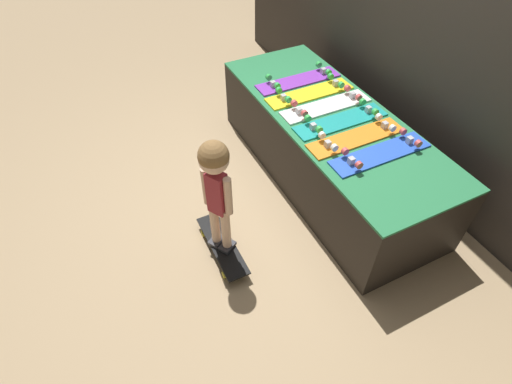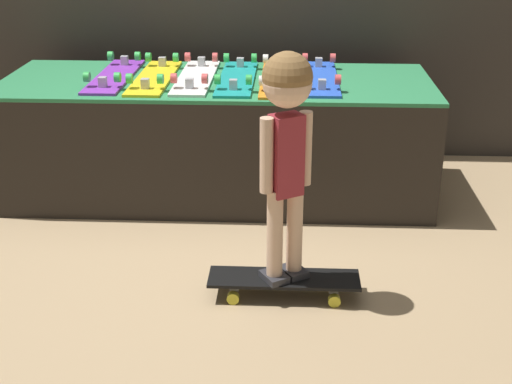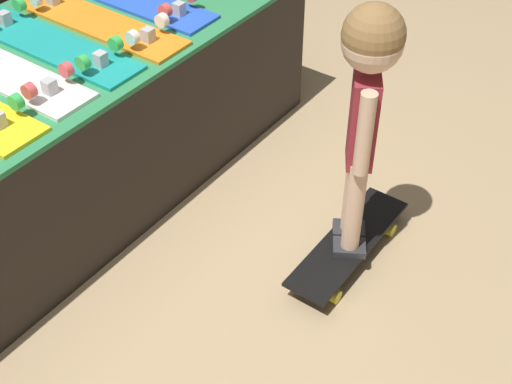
{
  "view_description": "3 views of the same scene",
  "coord_description": "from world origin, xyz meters",
  "px_view_note": "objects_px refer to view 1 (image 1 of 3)",
  "views": [
    {
      "loc": [
        2.15,
        -1.25,
        2.51
      ],
      "look_at": [
        0.24,
        -0.31,
        0.35
      ],
      "focal_mm": 28.0,
      "sensor_mm": 36.0,
      "label": 1
    },
    {
      "loc": [
        0.41,
        -3.34,
        1.6
      ],
      "look_at": [
        0.26,
        -0.32,
        0.34
      ],
      "focal_mm": 50.0,
      "sensor_mm": 36.0,
      "label": 2
    },
    {
      "loc": [
        -1.36,
        -1.5,
        2.0
      ],
      "look_at": [
        0.19,
        -0.38,
        0.34
      ],
      "focal_mm": 50.0,
      "sensor_mm": 36.0,
      "label": 3
    }
  ],
  "objects_px": {
    "skateboard_purple_on_rack": "(298,80)",
    "skateboard_orange_on_rack": "(356,137)",
    "child": "(216,179)",
    "skateboard_yellow_on_rack": "(310,93)",
    "skateboard_teal_on_rack": "(341,120)",
    "skateboard_on_floor": "(222,246)",
    "skateboard_blue_on_rack": "(381,153)",
    "skateboard_white_on_rack": "(326,105)"
  },
  "relations": [
    {
      "from": "skateboard_purple_on_rack",
      "to": "skateboard_on_floor",
      "type": "distance_m",
      "value": 1.64
    },
    {
      "from": "skateboard_blue_on_rack",
      "to": "skateboard_orange_on_rack",
      "type": "bearing_deg",
      "value": -169.31
    },
    {
      "from": "skateboard_orange_on_rack",
      "to": "skateboard_on_floor",
      "type": "xyz_separation_m",
      "value": [
        0.05,
        -1.15,
        -0.6
      ]
    },
    {
      "from": "skateboard_orange_on_rack",
      "to": "skateboard_blue_on_rack",
      "type": "distance_m",
      "value": 0.23
    },
    {
      "from": "skateboard_teal_on_rack",
      "to": "skateboard_on_floor",
      "type": "height_order",
      "value": "skateboard_teal_on_rack"
    },
    {
      "from": "skateboard_teal_on_rack",
      "to": "skateboard_on_floor",
      "type": "bearing_deg",
      "value": -76.49
    },
    {
      "from": "skateboard_purple_on_rack",
      "to": "skateboard_orange_on_rack",
      "type": "bearing_deg",
      "value": -2.32
    },
    {
      "from": "skateboard_purple_on_rack",
      "to": "skateboard_blue_on_rack",
      "type": "height_order",
      "value": "same"
    },
    {
      "from": "skateboard_white_on_rack",
      "to": "child",
      "type": "xyz_separation_m",
      "value": [
        0.51,
        -1.18,
        0.09
      ]
    },
    {
      "from": "skateboard_on_floor",
      "to": "skateboard_white_on_rack",
      "type": "bearing_deg",
      "value": 113.33
    },
    {
      "from": "skateboard_yellow_on_rack",
      "to": "skateboard_white_on_rack",
      "type": "distance_m",
      "value": 0.23
    },
    {
      "from": "skateboard_purple_on_rack",
      "to": "skateboard_yellow_on_rack",
      "type": "bearing_deg",
      "value": -5.67
    },
    {
      "from": "skateboard_white_on_rack",
      "to": "skateboard_on_floor",
      "type": "relative_size",
      "value": 1.22
    },
    {
      "from": "skateboard_purple_on_rack",
      "to": "skateboard_blue_on_rack",
      "type": "distance_m",
      "value": 1.14
    },
    {
      "from": "skateboard_purple_on_rack",
      "to": "skateboard_white_on_rack",
      "type": "relative_size",
      "value": 1.0
    },
    {
      "from": "child",
      "to": "skateboard_purple_on_rack",
      "type": "bearing_deg",
      "value": 97.67
    },
    {
      "from": "skateboard_on_floor",
      "to": "skateboard_orange_on_rack",
      "type": "bearing_deg",
      "value": 92.64
    },
    {
      "from": "skateboard_on_floor",
      "to": "child",
      "type": "xyz_separation_m",
      "value": [
        0.0,
        0.0,
        0.7
      ]
    },
    {
      "from": "skateboard_on_floor",
      "to": "skateboard_yellow_on_rack",
      "type": "bearing_deg",
      "value": 122.33
    },
    {
      "from": "skateboard_orange_on_rack",
      "to": "skateboard_on_floor",
      "type": "relative_size",
      "value": 1.22
    },
    {
      "from": "skateboard_teal_on_rack",
      "to": "skateboard_white_on_rack",
      "type": "bearing_deg",
      "value": 177.23
    },
    {
      "from": "skateboard_purple_on_rack",
      "to": "skateboard_yellow_on_rack",
      "type": "height_order",
      "value": "same"
    },
    {
      "from": "skateboard_purple_on_rack",
      "to": "skateboard_orange_on_rack",
      "type": "xyz_separation_m",
      "value": [
        0.91,
        -0.04,
        0.0
      ]
    },
    {
      "from": "skateboard_yellow_on_rack",
      "to": "skateboard_on_floor",
      "type": "relative_size",
      "value": 1.22
    },
    {
      "from": "skateboard_purple_on_rack",
      "to": "skateboard_on_floor",
      "type": "xyz_separation_m",
      "value": [
        0.96,
        -1.19,
        -0.6
      ]
    },
    {
      "from": "skateboard_orange_on_rack",
      "to": "child",
      "type": "height_order",
      "value": "child"
    },
    {
      "from": "skateboard_purple_on_rack",
      "to": "child",
      "type": "xyz_separation_m",
      "value": [
        0.96,
        -1.19,
        0.09
      ]
    },
    {
      "from": "skateboard_purple_on_rack",
      "to": "skateboard_blue_on_rack",
      "type": "xyz_separation_m",
      "value": [
        1.14,
        0.01,
        0.0
      ]
    },
    {
      "from": "skateboard_teal_on_rack",
      "to": "skateboard_on_floor",
      "type": "xyz_separation_m",
      "value": [
        0.28,
        -1.17,
        -0.6
      ]
    },
    {
      "from": "skateboard_purple_on_rack",
      "to": "skateboard_teal_on_rack",
      "type": "height_order",
      "value": "same"
    },
    {
      "from": "skateboard_purple_on_rack",
      "to": "skateboard_yellow_on_rack",
      "type": "distance_m",
      "value": 0.23
    },
    {
      "from": "skateboard_white_on_rack",
      "to": "skateboard_on_floor",
      "type": "xyz_separation_m",
      "value": [
        0.51,
        -1.18,
        -0.6
      ]
    },
    {
      "from": "skateboard_white_on_rack",
      "to": "skateboard_blue_on_rack",
      "type": "distance_m",
      "value": 0.68
    },
    {
      "from": "skateboard_blue_on_rack",
      "to": "skateboard_on_floor",
      "type": "xyz_separation_m",
      "value": [
        -0.17,
        -1.19,
        -0.6
      ]
    },
    {
      "from": "skateboard_purple_on_rack",
      "to": "skateboard_orange_on_rack",
      "type": "height_order",
      "value": "same"
    },
    {
      "from": "child",
      "to": "skateboard_yellow_on_rack",
      "type": "bearing_deg",
      "value": 90.89
    },
    {
      "from": "skateboard_teal_on_rack",
      "to": "skateboard_orange_on_rack",
      "type": "distance_m",
      "value": 0.23
    },
    {
      "from": "skateboard_yellow_on_rack",
      "to": "skateboard_teal_on_rack",
      "type": "bearing_deg",
      "value": 0.56
    },
    {
      "from": "skateboard_teal_on_rack",
      "to": "skateboard_orange_on_rack",
      "type": "relative_size",
      "value": 1.0
    },
    {
      "from": "skateboard_orange_on_rack",
      "to": "skateboard_on_floor",
      "type": "distance_m",
      "value": 1.3
    },
    {
      "from": "skateboard_orange_on_rack",
      "to": "skateboard_on_floor",
      "type": "bearing_deg",
      "value": -87.36
    },
    {
      "from": "skateboard_teal_on_rack",
      "to": "skateboard_blue_on_rack",
      "type": "relative_size",
      "value": 1.0
    }
  ]
}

